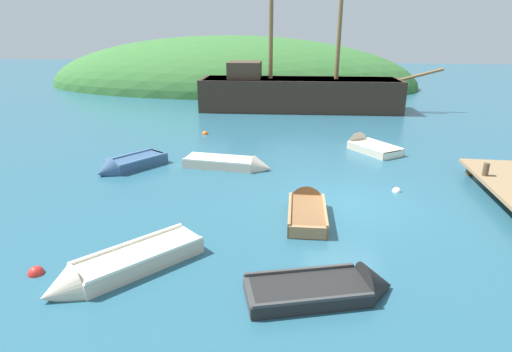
% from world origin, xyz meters
% --- Properties ---
extents(ground_plane, '(120.00, 120.00, 0.00)m').
position_xyz_m(ground_plane, '(0.00, 0.00, 0.00)').
color(ground_plane, '#285B70').
extents(shore_hill, '(36.36, 18.68, 9.54)m').
position_xyz_m(shore_hill, '(-9.84, 28.67, 0.00)').
color(shore_hill, '#387033').
rests_on(shore_hill, ground).
extents(sailing_ship, '(16.33, 4.32, 11.93)m').
position_xyz_m(sailing_ship, '(-2.43, 16.31, 0.85)').
color(sailing_ship, '#38281E').
rests_on(sailing_ship, ground).
extents(rowboat_portside, '(3.40, 2.07, 1.13)m').
position_xyz_m(rowboat_portside, '(-0.61, -4.94, 0.09)').
color(rowboat_portside, black).
rests_on(rowboat_portside, ground).
extents(rowboat_center, '(3.19, 3.53, 1.00)m').
position_xyz_m(rowboat_center, '(-5.53, -4.86, 0.14)').
color(rowboat_center, beige).
rests_on(rowboat_center, ground).
extents(rowboat_near_dock, '(1.21, 2.98, 1.05)m').
position_xyz_m(rowboat_near_dock, '(-1.29, -0.95, 0.13)').
color(rowboat_near_dock, brown).
rests_on(rowboat_near_dock, ground).
extents(rowboat_outer_right, '(3.68, 1.34, 0.96)m').
position_xyz_m(rowboat_outer_right, '(-4.43, 3.10, 0.12)').
color(rowboat_outer_right, beige).
rests_on(rowboat_outer_right, ground).
extents(rowboat_outer_left, '(2.78, 3.08, 1.23)m').
position_xyz_m(rowboat_outer_left, '(1.28, 6.72, 0.10)').
color(rowboat_outer_left, beige).
rests_on(rowboat_outer_left, ground).
extents(rowboat_far, '(2.49, 3.06, 1.05)m').
position_xyz_m(rowboat_far, '(-8.61, 2.39, 0.14)').
color(rowboat_far, '#335175').
rests_on(rowboat_far, ground).
extents(buoy_white, '(0.31, 0.31, 0.31)m').
position_xyz_m(buoy_white, '(1.78, 1.39, 0.00)').
color(buoy_white, white).
rests_on(buoy_white, ground).
extents(buoy_red, '(0.37, 0.37, 0.37)m').
position_xyz_m(buoy_red, '(-7.45, -5.13, 0.00)').
color(buoy_red, red).
rests_on(buoy_red, ground).
extents(buoy_orange, '(0.34, 0.34, 0.34)m').
position_xyz_m(buoy_orange, '(-7.01, 8.56, 0.00)').
color(buoy_orange, orange).
rests_on(buoy_orange, ground).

